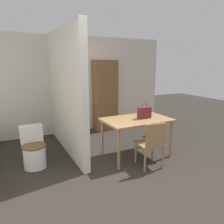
{
  "coord_description": "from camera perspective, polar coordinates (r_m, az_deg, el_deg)",
  "views": [
    {
      "loc": [
        -1.74,
        -1.97,
        1.83
      ],
      "look_at": [
        -0.01,
        1.47,
        0.96
      ],
      "focal_mm": 35.0,
      "sensor_mm": 36.0,
      "label": 1
    }
  ],
  "objects": [
    {
      "name": "ground_plane",
      "position": [
        3.2,
        13.04,
        -22.43
      ],
      "size": [
        16.0,
        16.0,
        0.0
      ],
      "primitive_type": "plane",
      "color": "#2D2823"
    },
    {
      "name": "wall_back",
      "position": [
        5.92,
        -9.6,
        6.99
      ],
      "size": [
        5.19,
        0.12,
        2.5
      ],
      "color": "beige",
      "rests_on": "ground_plane"
    },
    {
      "name": "partition_wall",
      "position": [
        4.56,
        -12.08,
        5.2
      ],
      "size": [
        0.12,
        2.37,
        2.5
      ],
      "color": "beige",
      "rests_on": "ground_plane"
    },
    {
      "name": "dining_table",
      "position": [
        4.29,
        6.46,
        -2.77
      ],
      "size": [
        1.29,
        0.82,
        0.76
      ],
      "color": "#997047",
      "rests_on": "ground_plane"
    },
    {
      "name": "wooden_chair",
      "position": [
        3.92,
        10.26,
        -7.92
      ],
      "size": [
        0.46,
        0.46,
        0.84
      ],
      "rotation": [
        0.0,
        0.0,
        -0.11
      ],
      "color": "#997047",
      "rests_on": "ground_plane"
    },
    {
      "name": "toilet",
      "position": [
        4.21,
        -19.77,
        -9.33
      ],
      "size": [
        0.41,
        0.56,
        0.71
      ],
      "color": "white",
      "rests_on": "ground_plane"
    },
    {
      "name": "handbag",
      "position": [
        4.32,
        8.43,
        -0.1
      ],
      "size": [
        0.25,
        0.13,
        0.3
      ],
      "color": "maroon",
      "rests_on": "dining_table"
    },
    {
      "name": "wooden_cabinet",
      "position": [
        5.99,
        -1.81,
        4.32
      ],
      "size": [
        0.63,
        0.36,
        1.89
      ],
      "color": "brown",
      "rests_on": "ground_plane"
    },
    {
      "name": "space_heater",
      "position": [
        5.79,
        11.87,
        -3.32
      ],
      "size": [
        0.28,
        0.18,
        0.5
      ],
      "color": "#2D2D33",
      "rests_on": "ground_plane"
    }
  ]
}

